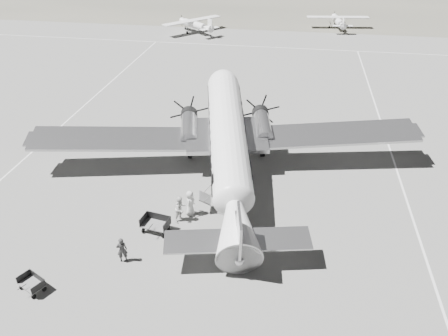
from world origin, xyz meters
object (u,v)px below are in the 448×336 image
light_plane_right (338,22)px  passenger (190,203)px  baggage_cart_near (155,225)px  baggage_cart_far (32,284)px  dc3_airliner (229,146)px  ground_crew (122,250)px  ramp_agent (181,209)px  light_plane_left (194,26)px

light_plane_right → passenger: 56.07m
baggage_cart_near → baggage_cart_far: 7.82m
dc3_airliner → baggage_cart_near: (-3.61, -6.84, -2.40)m
ground_crew → ramp_agent: size_ratio=0.90×
dc3_airliner → light_plane_left: size_ratio=2.80×
baggage_cart_far → ramp_agent: size_ratio=0.79×
light_plane_right → baggage_cart_far: size_ratio=7.08×
light_plane_right → passenger: bearing=-110.9°
ramp_agent → passenger: 0.88m
passenger → light_plane_left: bearing=20.0°
light_plane_left → ramp_agent: bearing=-127.6°
ramp_agent → baggage_cart_near: bearing=165.8°
light_plane_right → passenger: (-12.53, -54.65, -0.16)m
dc3_airliner → ground_crew: 11.05m
light_plane_left → passenger: 49.06m
baggage_cart_far → ramp_agent: ramp_agent is taller
light_plane_left → baggage_cart_far: 56.05m
baggage_cart_near → ground_crew: 3.15m
light_plane_right → ground_crew: 61.65m
dc3_airliner → baggage_cart_near: 8.10m
dc3_airliner → ramp_agent: (-2.29, -5.48, -1.98)m
light_plane_left → baggage_cart_far: size_ratio=7.43×
light_plane_right → baggage_cart_near: light_plane_right is taller
passenger → dc3_airliner: bearing=-13.7°
baggage_cart_far → ramp_agent: 9.72m
ramp_agent → light_plane_left: bearing=41.6°
light_plane_left → dc3_airliner: bearing=-123.3°
light_plane_left → baggage_cart_far: (3.78, -55.92, -0.72)m
dc3_airliner → light_plane_left: dc3_airliner is taller
ramp_agent → ground_crew: bearing=-179.2°
dc3_airliner → passenger: (-1.83, -4.74, -1.99)m
light_plane_left → light_plane_right: light_plane_left is taller
light_plane_left → passenger: light_plane_left is taller
baggage_cart_far → passenger: bearing=75.7°
light_plane_right → baggage_cart_near: (-14.31, -56.75, -0.56)m
baggage_cart_near → passenger: size_ratio=0.99×
baggage_cart_far → passenger: passenger is taller
light_plane_right → light_plane_left: bearing=-171.8°
ground_crew → passenger: 5.80m
light_plane_left → ground_crew: size_ratio=6.51×
ground_crew → ramp_agent: (2.39, 4.31, 0.09)m
ramp_agent → passenger: bearing=-2.4°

